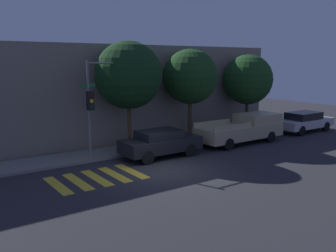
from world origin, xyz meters
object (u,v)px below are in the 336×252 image
pickup_truck (243,128)px  sedan_near_corner (161,143)px  sedan_middle (304,121)px  traffic_light_pole (99,94)px  tree_near_corner (128,75)px  tree_midblock (190,77)px  tree_far_end (248,80)px

pickup_truck → sedan_near_corner: bearing=-180.0°
sedan_middle → pickup_truck: bearing=180.0°
sedan_near_corner → sedan_middle: (12.20, 0.00, -0.02)m
traffic_light_pole → pickup_truck: size_ratio=0.87×
sedan_near_corner → tree_near_corner: bearing=103.3°
tree_near_corner → tree_midblock: (4.29, 0.00, -0.19)m
pickup_truck → sedan_middle: size_ratio=1.25×
traffic_light_pole → sedan_near_corner: size_ratio=1.18×
pickup_truck → sedan_middle: bearing=-0.0°
sedan_near_corner → tree_far_end: (8.81, 2.28, 2.89)m
pickup_truck → tree_far_end: size_ratio=1.07×
sedan_middle → tree_midblock: (-8.45, 2.28, 3.23)m
sedan_near_corner → tree_midblock: 5.44m
sedan_middle → tree_midblock: 9.33m
pickup_truck → tree_far_end: (2.71, 2.28, 2.79)m
tree_midblock → tree_far_end: (5.06, -0.00, -0.32)m
traffic_light_pole → tree_far_end: (11.58, 1.01, 0.30)m
traffic_light_pole → sedan_near_corner: traffic_light_pole is taller
sedan_near_corner → sedan_middle: 12.20m
tree_far_end → tree_near_corner: bearing=180.0°
pickup_truck → tree_far_end: 4.50m
traffic_light_pole → tree_far_end: tree_far_end is taller
tree_midblock → sedan_middle: bearing=-15.1°
pickup_truck → traffic_light_pole: bearing=171.9°
sedan_middle → tree_midblock: size_ratio=0.81×
sedan_middle → tree_near_corner: tree_near_corner is taller
sedan_near_corner → sedan_middle: size_ratio=0.93×
traffic_light_pole → sedan_near_corner: 4.00m
tree_midblock → pickup_truck: bearing=-44.1°
pickup_truck → tree_near_corner: bearing=161.1°
traffic_light_pole → tree_near_corner: (2.24, 1.01, 0.82)m
traffic_light_pole → tree_midblock: bearing=8.8°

